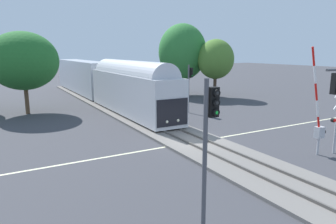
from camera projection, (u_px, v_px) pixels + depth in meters
ground_plane at (192, 142)px, 22.00m from camera, size 220.00×220.00×0.00m
road_centre_stripe at (192, 142)px, 22.00m from camera, size 44.00×0.20×0.01m
railway_track at (192, 141)px, 21.98m from camera, size 4.40×80.00×0.32m
commuter_train at (102, 80)px, 38.84m from camera, size 3.04×37.97×5.16m
crossing_gate_near at (319, 123)px, 18.95m from camera, size 1.96×0.40×6.65m
traffic_signal_near_left at (209, 133)px, 10.33m from camera, size 0.53×0.38×5.54m
traffic_signal_far_side at (190, 81)px, 31.98m from camera, size 0.53×0.38×4.99m
oak_far_right at (182, 52)px, 44.27m from camera, size 6.87×6.87×10.22m
maple_right_background at (216, 59)px, 42.34m from camera, size 5.02×5.02×7.98m
oak_behind_train at (23, 61)px, 31.05m from camera, size 6.88×6.88×8.34m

